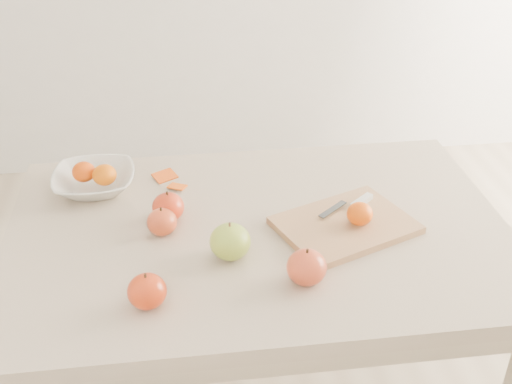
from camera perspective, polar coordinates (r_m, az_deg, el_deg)
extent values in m
cube|color=#C0AC91|center=(1.55, 0.24, -3.80)|extent=(1.20, 0.80, 0.04)
cylinder|color=#BCAA8E|center=(2.07, -16.23, -7.95)|extent=(0.06, 0.06, 0.71)
cylinder|color=#BCAA8E|center=(2.16, 13.39, -5.68)|extent=(0.06, 0.06, 0.71)
cube|color=tan|center=(1.55, 7.93, -2.94)|extent=(0.37, 0.32, 0.02)
ellipsoid|color=#D44A07|center=(1.53, 9.21, -1.92)|extent=(0.06, 0.06, 0.05)
imported|color=white|center=(1.73, -14.17, 0.94)|extent=(0.21, 0.21, 0.05)
ellipsoid|color=#CC5207|center=(1.73, -15.07, 1.75)|extent=(0.06, 0.06, 0.05)
ellipsoid|color=#DC6507|center=(1.70, -13.32, 1.50)|extent=(0.06, 0.06, 0.05)
cube|color=#C7470E|center=(1.76, -8.10, 1.30)|extent=(0.07, 0.07, 0.01)
cube|color=#EB5B10|center=(1.71, -7.02, 0.42)|extent=(0.06, 0.05, 0.01)
cube|color=white|center=(1.61, 9.37, -0.82)|extent=(0.07, 0.06, 0.01)
cube|color=#3A3D42|center=(1.57, 6.83, -1.53)|extent=(0.08, 0.07, 0.00)
ellipsoid|color=olive|center=(1.42, -2.31, -4.43)|extent=(0.09, 0.09, 0.08)
ellipsoid|color=#A30D0C|center=(1.52, -8.36, -2.65)|extent=(0.07, 0.07, 0.06)
ellipsoid|color=#A60409|center=(1.57, -7.81, -1.32)|extent=(0.08, 0.08, 0.07)
ellipsoid|color=#A70C05|center=(1.31, -9.66, -8.69)|extent=(0.08, 0.08, 0.07)
ellipsoid|color=#A21117|center=(1.36, 4.52, -6.69)|extent=(0.09, 0.09, 0.08)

